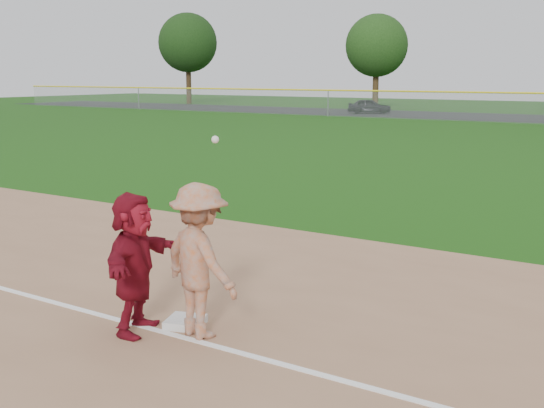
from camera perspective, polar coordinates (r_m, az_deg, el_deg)
The scene contains 8 objects.
ground at distance 9.26m, azimuth -5.15°, elevation -9.40°, with size 160.00×160.00×0.00m, color #184A0E.
foul_line at distance 8.68m, azimuth -8.48°, elevation -10.70°, with size 60.00×0.10×0.01m, color white.
first_base at distance 8.92m, azimuth -7.25°, elevation -9.77°, with size 0.45×0.45×0.10m, color silver.
base_runner at distance 8.58m, azimuth -11.43°, elevation -4.86°, with size 1.65×0.52×1.78m, color maroon.
car_left at distance 57.46m, azimuth 8.16°, elevation 8.11°, with size 1.43×3.56×1.21m, color black.
first_base_play at distance 8.31m, azimuth -6.06°, elevation -4.74°, with size 1.36×0.98×2.44m.
tree_0 at distance 76.88m, azimuth -7.06°, elevation 13.24°, with size 6.40×6.40×9.81m.
tree_1 at distance 65.84m, azimuth 8.75°, elevation 12.96°, with size 5.80×5.80×8.75m.
Camera 1 is at (5.42, -6.80, 3.19)m, focal length 45.00 mm.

